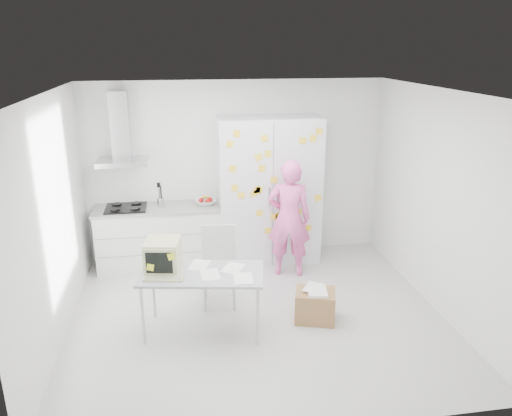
{
  "coord_description": "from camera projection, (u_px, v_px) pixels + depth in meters",
  "views": [
    {
      "loc": [
        -0.88,
        -5.36,
        3.21
      ],
      "look_at": [
        0.11,
        0.76,
        1.14
      ],
      "focal_mm": 35.0,
      "sensor_mm": 36.0,
      "label": 1
    }
  ],
  "objects": [
    {
      "name": "person",
      "position": [
        289.0,
        219.0,
        7.03
      ],
      "size": [
        0.69,
        0.53,
        1.69
      ],
      "primitive_type": "imported",
      "rotation": [
        0.0,
        0.0,
        2.93
      ],
      "color": "pink",
      "rests_on": "ground"
    },
    {
      "name": "desk",
      "position": [
        177.0,
        264.0,
        5.62
      ],
      "size": [
        1.48,
        0.92,
        1.1
      ],
      "rotation": [
        0.0,
        0.0,
        -0.17
      ],
      "color": "#A8AAB3",
      "rests_on": "ground"
    },
    {
      "name": "floor",
      "position": [
        257.0,
        316.0,
        6.17
      ],
      "size": [
        4.5,
        4.0,
        0.02
      ],
      "primitive_type": "cube",
      "color": "silver",
      "rests_on": "ground"
    },
    {
      "name": "chair",
      "position": [
        219.0,
        261.0,
        6.34
      ],
      "size": [
        0.5,
        0.5,
        1.01
      ],
      "rotation": [
        0.0,
        0.0,
        -0.09
      ],
      "color": "#BCBCBA",
      "rests_on": "ground"
    },
    {
      "name": "ceiling",
      "position": [
        257.0,
        92.0,
        5.32
      ],
      "size": [
        4.5,
        4.0,
        0.02
      ],
      "primitive_type": "cube",
      "color": "white",
      "rests_on": "walls"
    },
    {
      "name": "tall_cabinet",
      "position": [
        269.0,
        191.0,
        7.46
      ],
      "size": [
        1.5,
        0.68,
        2.2
      ],
      "color": "silver",
      "rests_on": "ground"
    },
    {
      "name": "range_hood",
      "position": [
        121.0,
        136.0,
        7.02
      ],
      "size": [
        0.7,
        0.48,
        1.01
      ],
      "color": "silver",
      "rests_on": "walls"
    },
    {
      "name": "walls",
      "position": [
        248.0,
        194.0,
        6.42
      ],
      "size": [
        4.52,
        4.01,
        2.7
      ],
      "color": "white",
      "rests_on": "ground"
    },
    {
      "name": "cardboard_box",
      "position": [
        315.0,
        305.0,
        6.01
      ],
      "size": [
        0.56,
        0.5,
        0.41
      ],
      "rotation": [
        0.0,
        0.0,
        -0.29
      ],
      "color": "#9D7244",
      "rests_on": "ground"
    },
    {
      "name": "counter_run",
      "position": [
        160.0,
        235.0,
        7.43
      ],
      "size": [
        1.84,
        0.63,
        1.28
      ],
      "color": "white",
      "rests_on": "ground"
    }
  ]
}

